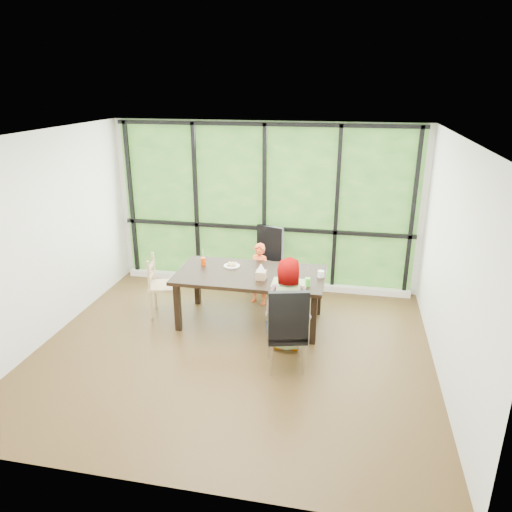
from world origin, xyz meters
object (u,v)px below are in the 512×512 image
Objects in this scene: chair_window_leather at (264,261)px; tissue_box at (261,275)px; chair_interior_leather at (286,327)px; child_older at (288,305)px; child_toddler at (259,274)px; plate_near at (289,282)px; green_cup at (308,282)px; plate_far at (232,266)px; chair_end_beech at (164,286)px; white_mug at (321,274)px; orange_cup at (203,261)px; dining_table at (250,298)px.

chair_window_leather reaches higher than tissue_box.
child_older reaches higher than chair_interior_leather.
plate_near is at bearing -34.61° from child_toddler.
chair_interior_leather is 0.87m from plate_near.
green_cup is (0.82, -1.32, 0.27)m from chair_window_leather.
chair_interior_leather is 0.83m from green_cup.
child_older reaches higher than plate_far.
tissue_box is (1.48, -0.18, 0.36)m from chair_end_beech.
chair_window_leather reaches higher than green_cup.
child_toddler reaches higher than white_mug.
orange_cup reaches higher than plate_far.
plate_far is 0.63m from tissue_box.
chair_window_leather and chair_interior_leather have the same top height.
green_cup is at bearing -126.40° from child_older.
child_older reaches higher than tissue_box.
plate_near is (0.56, -1.25, 0.22)m from chair_window_leather.
child_toddler is (-0.65, 1.69, -0.05)m from chair_interior_leather.
child_older reaches higher than chair_window_leather.
white_mug is at bearing -9.27° from child_toddler.
orange_cup is (-1.34, 0.78, 0.19)m from child_older.
dining_table is at bearing -72.22° from chair_interior_leather.
green_cup is (1.56, -0.45, -0.00)m from orange_cup.
child_toddler reaches higher than orange_cup.
plate_far is at bearing 146.42° from dining_table.
dining_table is 2.12× the size of child_toddler.
chair_interior_leather reaches higher than dining_table.
plate_near is 3.02× the size of white_mug.
child_toddler is at bearing 131.78° from green_cup.
chair_interior_leather is at bearing -47.02° from child_toddler.
white_mug is at bearing -6.83° from plate_far.
white_mug is at bearing -100.88° from chair_end_beech.
plate_far is 2.06× the size of orange_cup.
child_older reaches higher than child_toddler.
white_mug is (0.97, -0.99, 0.26)m from chair_window_leather.
orange_cup is at bearing 163.72° from green_cup.
chair_end_beech is 0.73× the size of child_older.
chair_interior_leather is at bearing -52.32° from plate_far.
child_toddler is 3.54× the size of plate_near.
chair_window_leather is 1.20× the size of chair_end_beech.
child_older is 0.63m from tissue_box.
child_older is at bearing -83.53° from plate_near.
chair_end_beech is 1.05m from plate_far.
child_older is (0.61, -0.60, 0.24)m from dining_table.
dining_table is 1.68× the size of child_older.
chair_end_beech is at bearing 179.78° from dining_table.
orange_cup is at bearing -32.98° from child_older.
plate_far is 0.85× the size of plate_near.
child_toddler is 10.68× the size of white_mug.
tissue_box is at bearing -37.47° from plate_far.
chair_end_beech is at bearing 173.47° from plate_near.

